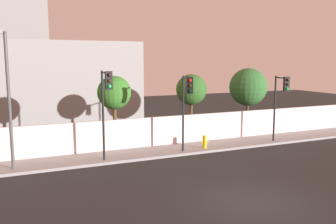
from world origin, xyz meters
TOP-DOWN VIEW (x-y plane):
  - ground_plane at (0.00, 0.00)m, footprint 80.00×80.00m
  - sidewalk at (0.00, 8.20)m, footprint 36.00×2.40m
  - perimeter_wall at (0.00, 9.49)m, footprint 36.00×0.18m
  - traffic_light_left at (-3.89, 6.93)m, footprint 0.35×1.40m
  - traffic_light_center at (0.60, 6.73)m, footprint 0.60×1.73m
  - traffic_light_right at (7.35, 6.86)m, footprint 0.44×1.48m
  - street_lamp_curbside at (-8.48, 7.45)m, footprint 0.77×2.19m
  - fire_hydrant at (2.29, 7.63)m, footprint 0.44×0.26m
  - roadside_tree_midleft at (-2.46, 10.70)m, footprint 2.10×2.10m
  - roadside_tree_midright at (2.93, 10.70)m, footprint 2.10×2.10m
  - roadside_tree_rightmost at (7.62, 10.70)m, footprint 2.76×2.76m
  - low_building_distant at (-3.24, 23.49)m, footprint 12.47×6.00m

SIDE VIEW (x-z plane):
  - ground_plane at x=0.00m, z-range 0.00..0.00m
  - sidewalk at x=0.00m, z-range 0.00..0.15m
  - fire_hydrant at x=2.29m, z-range 0.18..0.98m
  - perimeter_wall at x=0.00m, z-range 0.15..1.95m
  - traffic_light_right at x=7.35m, z-range 1.16..5.46m
  - traffic_light_center at x=0.60m, z-range 1.20..5.62m
  - roadside_tree_midleft at x=-2.46m, z-range 1.17..5.68m
  - roadside_tree_midright at x=2.93m, z-range 1.18..5.70m
  - roadside_tree_rightmost at x=7.62m, z-range 1.06..5.94m
  - low_building_distant at x=-3.24m, z-range 0.00..7.14m
  - traffic_light_left at x=-3.89m, z-range 1.24..6.02m
  - street_lamp_curbside at x=-8.48m, z-range 0.80..7.45m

